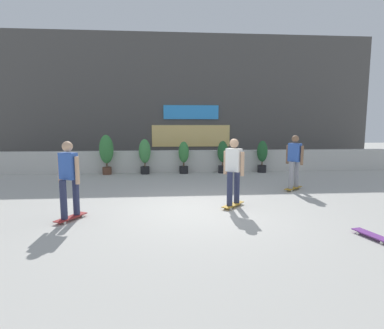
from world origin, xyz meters
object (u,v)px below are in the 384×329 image
at_px(skater_far_left, 69,177).
at_px(potted_plant_3, 223,155).
at_px(potted_plant_2, 184,156).
at_px(skater_by_wall_left, 234,170).
at_px(potted_plant_1, 145,154).
at_px(skateboard_near_camera, 373,235).
at_px(potted_plant_0, 106,151).
at_px(potted_plant_4, 262,155).
at_px(skater_foreground, 294,160).

bearing_deg(skater_far_left, potted_plant_3, 54.44).
bearing_deg(potted_plant_3, potted_plant_2, 180.00).
xyz_separation_m(potted_plant_3, skater_by_wall_left, (-0.71, -5.39, 0.20)).
height_order(potted_plant_1, skater_by_wall_left, skater_by_wall_left).
distance_m(skater_far_left, skateboard_near_camera, 6.04).
height_order(potted_plant_0, potted_plant_4, potted_plant_0).
xyz_separation_m(potted_plant_1, skater_by_wall_left, (2.49, -5.39, 0.13)).
bearing_deg(skateboard_near_camera, potted_plant_2, 110.96).
relative_size(potted_plant_1, skater_far_left, 0.84).
height_order(skater_foreground, skateboard_near_camera, skater_foreground).
bearing_deg(skateboard_near_camera, skater_by_wall_left, 131.03).
distance_m(potted_plant_2, skater_by_wall_left, 5.47).
distance_m(potted_plant_3, skater_foreground, 3.90).
height_order(skater_by_wall_left, skateboard_near_camera, skater_by_wall_left).
relative_size(skater_foreground, skateboard_near_camera, 2.06).
bearing_deg(potted_plant_2, skater_by_wall_left, -80.39).
bearing_deg(potted_plant_1, potted_plant_3, -0.00).
distance_m(potted_plant_1, skater_foreground, 5.96).
bearing_deg(skater_by_wall_left, potted_plant_0, 126.66).
relative_size(potted_plant_0, potted_plant_3, 1.20).
bearing_deg(potted_plant_1, skater_by_wall_left, -65.21).
bearing_deg(potted_plant_0, potted_plant_4, 0.00).
distance_m(potted_plant_0, skateboard_near_camera, 9.89).
relative_size(potted_plant_1, potted_plant_3, 1.07).
bearing_deg(potted_plant_3, skater_foreground, -65.96).
relative_size(potted_plant_1, potted_plant_2, 1.08).
xyz_separation_m(potted_plant_4, skateboard_near_camera, (-0.32, -7.76, -0.68)).
relative_size(potted_plant_0, potted_plant_1, 1.12).
height_order(potted_plant_1, potted_plant_4, potted_plant_1).
bearing_deg(skateboard_near_camera, potted_plant_0, 128.05).
relative_size(potted_plant_3, skateboard_near_camera, 1.61).
bearing_deg(potted_plant_0, potted_plant_2, -0.00).
relative_size(potted_plant_1, skater_by_wall_left, 0.84).
height_order(potted_plant_3, skater_far_left, skater_far_left).
xyz_separation_m(potted_plant_4, skater_far_left, (-6.08, -6.16, 0.20)).
bearing_deg(skater_far_left, potted_plant_4, 45.40).
bearing_deg(potted_plant_1, skateboard_near_camera, -59.62).
relative_size(potted_plant_4, skater_by_wall_left, 0.78).
xyz_separation_m(potted_plant_3, skateboard_near_camera, (1.35, -7.76, -0.68)).
distance_m(skater_by_wall_left, skateboard_near_camera, 3.25).
xyz_separation_m(potted_plant_2, potted_plant_3, (1.62, 0.00, 0.01)).
bearing_deg(potted_plant_1, potted_plant_4, 0.00).
height_order(potted_plant_3, skater_by_wall_left, skater_by_wall_left).
bearing_deg(skateboard_near_camera, potted_plant_1, 120.38).
height_order(potted_plant_4, skater_foreground, skater_foreground).
bearing_deg(skater_far_left, skater_foreground, 23.52).
relative_size(potted_plant_2, potted_plant_3, 0.99).
relative_size(potted_plant_1, potted_plant_4, 1.07).
bearing_deg(skater_far_left, potted_plant_2, 65.67).
relative_size(potted_plant_1, skater_foreground, 0.84).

